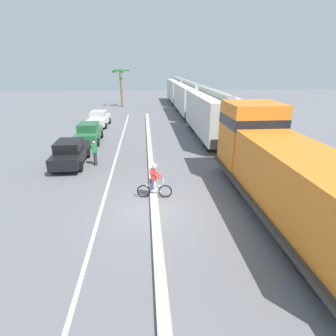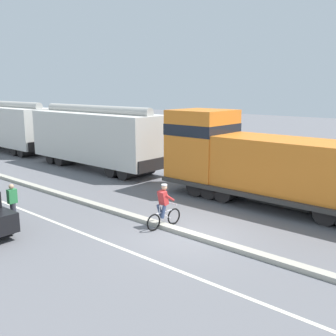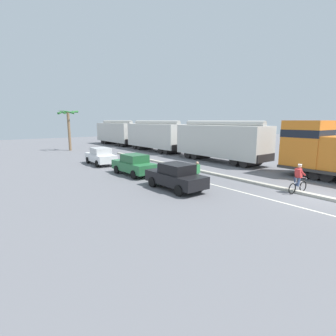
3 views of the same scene
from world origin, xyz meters
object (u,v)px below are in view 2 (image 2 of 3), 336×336
at_px(hopper_car_middle, 9,126).
at_px(cyclist, 164,207).
at_px(locomotive, 265,166).
at_px(hopper_car_lead, 96,138).
at_px(pedestrian_by_cars, 13,203).

bearing_deg(hopper_car_middle, cyclist, -103.66).
xyz_separation_m(locomotive, hopper_car_middle, (0.00, 23.76, 0.28)).
relative_size(hopper_car_lead, hopper_car_middle, 1.00).
height_order(hopper_car_lead, pedestrian_by_cars, hopper_car_lead).
bearing_deg(locomotive, cyclist, 166.05).
xyz_separation_m(locomotive, hopper_car_lead, (0.00, 12.16, 0.28)).
height_order(hopper_car_lead, cyclist, hopper_car_lead).
xyz_separation_m(hopper_car_lead, cyclist, (-5.45, -10.80, -1.26)).
bearing_deg(pedestrian_by_cars, hopper_car_middle, 62.92).
height_order(locomotive, hopper_car_middle, locomotive).
distance_m(locomotive, hopper_car_lead, 12.16).
xyz_separation_m(locomotive, cyclist, (-5.45, 1.35, -0.98)).
bearing_deg(cyclist, locomotive, -13.95).
xyz_separation_m(cyclist, pedestrian_by_cars, (-3.57, 4.77, 0.03)).
bearing_deg(pedestrian_by_cars, locomotive, -34.16).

